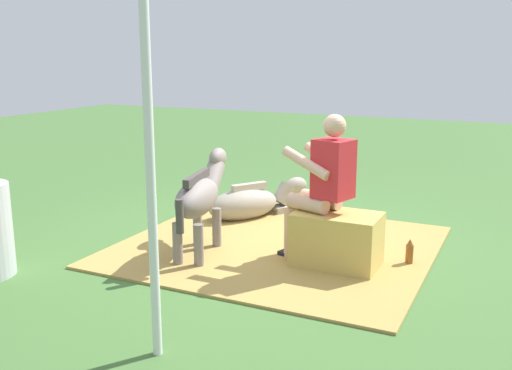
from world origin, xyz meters
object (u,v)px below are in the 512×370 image
(hay_bale, at_px, (336,240))
(soda_bottle, at_px, (409,253))
(pony_lying, at_px, (251,203))
(pony_standing, at_px, (200,196))
(person_seated, at_px, (322,182))
(tent_pole_left, at_px, (150,156))

(hay_bale, xyz_separation_m, soda_bottle, (-0.59, -0.32, -0.13))
(hay_bale, distance_m, pony_lying, 1.77)
(hay_bale, xyz_separation_m, pony_standing, (1.29, 0.21, 0.32))
(person_seated, relative_size, tent_pole_left, 0.53)
(hay_bale, distance_m, pony_standing, 1.34)
(person_seated, xyz_separation_m, soda_bottle, (-0.75, -0.29, -0.65))
(person_seated, height_order, tent_pole_left, tent_pole_left)
(pony_standing, height_order, soda_bottle, pony_standing)
(pony_standing, distance_m, tent_pole_left, 2.06)
(soda_bottle, xyz_separation_m, tent_pole_left, (1.15, 2.32, 1.17))
(hay_bale, relative_size, soda_bottle, 3.00)
(hay_bale, relative_size, tent_pole_left, 0.29)
(hay_bale, bearing_deg, soda_bottle, -151.38)
(tent_pole_left, bearing_deg, hay_bale, -105.51)
(person_seated, bearing_deg, hay_bale, 168.00)
(pony_standing, height_order, tent_pole_left, tent_pole_left)
(person_seated, xyz_separation_m, pony_standing, (1.12, 0.25, -0.20))
(pony_lying, bearing_deg, pony_standing, 94.66)
(person_seated, bearing_deg, soda_bottle, -159.03)
(soda_bottle, bearing_deg, hay_bale, 28.62)
(pony_lying, bearing_deg, soda_bottle, 158.82)
(pony_standing, distance_m, soda_bottle, 2.00)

